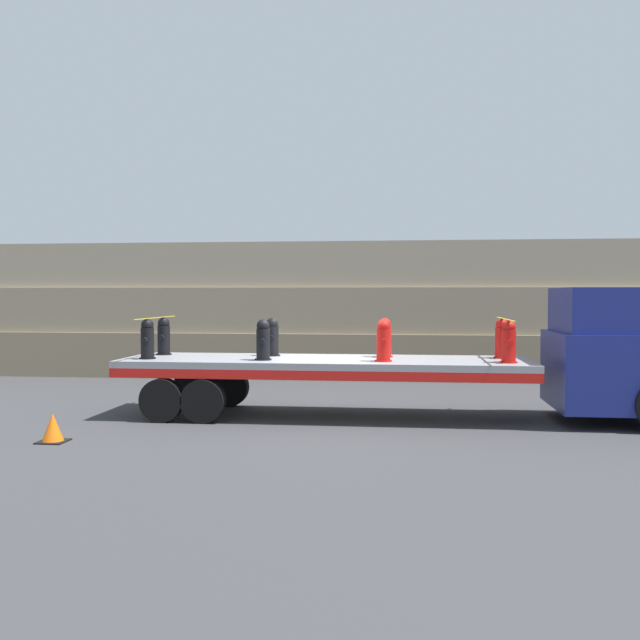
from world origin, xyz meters
TOP-DOWN VIEW (x-y plane):
  - ground_plane at (0.00, 0.00)m, footprint 120.00×120.00m
  - rock_cliff at (0.00, 8.14)m, footprint 60.00×3.30m
  - truck_cab at (6.35, 0.00)m, footprint 2.80×2.75m
  - flatbed_trailer at (-0.67, 0.00)m, footprint 9.05×2.57m
  - fire_hydrant_black_near_0 at (-3.92, -0.54)m, footprint 0.37×0.50m
  - fire_hydrant_black_far_0 at (-3.92, 0.54)m, footprint 0.37×0.50m
  - fire_hydrant_black_near_1 at (-1.31, -0.54)m, footprint 0.37×0.50m
  - fire_hydrant_black_far_1 at (-1.31, 0.54)m, footprint 0.37×0.50m
  - fire_hydrant_red_near_2 at (1.31, -0.54)m, footprint 0.37×0.50m
  - fire_hydrant_red_far_2 at (1.31, 0.54)m, footprint 0.37×0.50m
  - fire_hydrant_red_near_3 at (3.92, -0.54)m, footprint 0.37×0.50m
  - fire_hydrant_red_far_3 at (3.92, 0.54)m, footprint 0.37×0.50m
  - cargo_strap_rear at (-3.92, 0.00)m, footprint 0.05×2.66m
  - cargo_strap_middle at (3.92, 0.00)m, footprint 0.05×2.66m
  - traffic_cone at (-4.70, -3.38)m, footprint 0.51×0.51m

SIDE VIEW (x-z plane):
  - ground_plane at x=0.00m, z-range 0.00..0.00m
  - traffic_cone at x=-4.70m, z-range -0.01..0.53m
  - flatbed_trailer at x=-0.67m, z-range 0.39..1.69m
  - truck_cab at x=6.35m, z-range -0.01..2.87m
  - fire_hydrant_black_near_0 at x=-3.92m, z-range 1.28..2.18m
  - fire_hydrant_black_far_0 at x=-3.92m, z-range 1.28..2.18m
  - fire_hydrant_black_near_1 at x=-1.31m, z-range 1.28..2.18m
  - fire_hydrant_black_far_1 at x=-1.31m, z-range 1.28..2.18m
  - fire_hydrant_red_near_2 at x=1.31m, z-range 1.28..2.18m
  - fire_hydrant_red_far_2 at x=1.31m, z-range 1.28..2.18m
  - fire_hydrant_red_near_3 at x=3.92m, z-range 1.28..2.18m
  - fire_hydrant_red_far_3 at x=3.92m, z-range 1.28..2.18m
  - cargo_strap_rear at x=-3.92m, z-range 2.19..2.20m
  - cargo_strap_middle at x=3.92m, z-range 2.19..2.20m
  - rock_cliff at x=0.00m, z-range 0.00..4.43m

